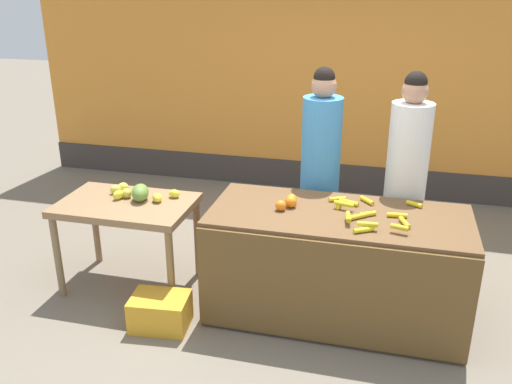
{
  "coord_description": "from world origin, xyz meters",
  "views": [
    {
      "loc": [
        0.7,
        -3.83,
        2.56
      ],
      "look_at": [
        -0.31,
        0.15,
        0.93
      ],
      "focal_mm": 38.41,
      "sensor_mm": 36.0,
      "label": 1
    }
  ],
  "objects_px": {
    "produce_crate": "(160,312)",
    "produce_sack": "(244,226)",
    "vendor_woman_white_shirt": "(405,182)",
    "vendor_woman_blue_shirt": "(320,174)"
  },
  "relations": [
    {
      "from": "produce_crate",
      "to": "produce_sack",
      "type": "relative_size",
      "value": 0.74
    },
    {
      "from": "vendor_woman_white_shirt",
      "to": "produce_sack",
      "type": "distance_m",
      "value": 1.59
    },
    {
      "from": "produce_crate",
      "to": "produce_sack",
      "type": "xyz_separation_m",
      "value": [
        0.31,
        1.31,
        0.17
      ]
    },
    {
      "from": "vendor_woman_blue_shirt",
      "to": "produce_crate",
      "type": "distance_m",
      "value": 1.78
    },
    {
      "from": "vendor_woman_blue_shirt",
      "to": "vendor_woman_white_shirt",
      "type": "bearing_deg",
      "value": -3.18
    },
    {
      "from": "produce_crate",
      "to": "produce_sack",
      "type": "distance_m",
      "value": 1.36
    },
    {
      "from": "vendor_woman_blue_shirt",
      "to": "produce_crate",
      "type": "relative_size",
      "value": 4.25
    },
    {
      "from": "vendor_woman_blue_shirt",
      "to": "vendor_woman_white_shirt",
      "type": "height_order",
      "value": "same"
    },
    {
      "from": "vendor_woman_white_shirt",
      "to": "produce_sack",
      "type": "relative_size",
      "value": 3.13
    },
    {
      "from": "produce_sack",
      "to": "vendor_woman_blue_shirt",
      "type": "bearing_deg",
      "value": -8.75
    }
  ]
}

